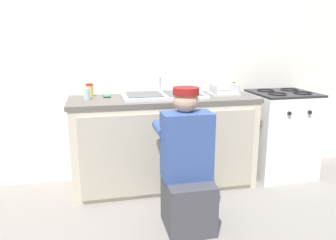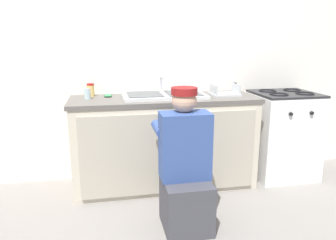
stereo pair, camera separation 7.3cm
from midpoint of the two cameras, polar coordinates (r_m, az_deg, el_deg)
name	(u,v)px [view 2 (the right image)]	position (r m, az deg, el deg)	size (l,w,h in m)	color
ground_plane	(170,196)	(3.20, 1.03, -13.16)	(12.00, 12.00, 0.00)	gray
back_wall	(158,59)	(3.50, -1.15, 10.49)	(6.00, 0.10, 2.50)	silver
counter_cabinet	(164,144)	(3.30, 0.00, -4.17)	(1.77, 0.62, 0.87)	beige
countertop	(164,99)	(3.20, -0.03, 3.65)	(1.81, 0.62, 0.04)	#5B5651
sink_double_basin	(164,95)	(3.19, -0.04, 4.35)	(0.80, 0.44, 0.19)	silver
stove_range	(282,134)	(3.76, 19.78, -2.34)	(0.64, 0.62, 0.93)	white
plumber_person	(185,171)	(2.57, 3.84, -8.86)	(0.42, 0.61, 1.10)	#3F3F47
water_glass	(87,94)	(3.16, -13.21, 4.45)	(0.06, 0.06, 0.10)	#ADC6CC
spice_bottle_red	(235,88)	(3.55, 12.13, 5.51)	(0.04, 0.04, 0.10)	red
dish_rack_tray	(225,93)	(3.36, 10.50, 4.67)	(0.28, 0.22, 0.11)	#B2B7BC
cell_phone	(108,96)	(3.29, -9.79, 4.18)	(0.07, 0.14, 0.01)	black
condiment_jar	(91,90)	(3.31, -12.70, 5.13)	(0.07, 0.07, 0.13)	#DBB760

